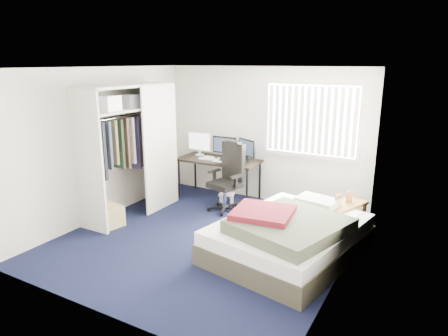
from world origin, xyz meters
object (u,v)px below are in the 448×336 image
Objects in this scene: desk at (220,158)px; bed at (288,235)px; nightstand at (344,207)px; office_chair at (228,184)px.

desk is 0.66× the size of bed.
desk reaches higher than bed.
nightstand is 1.18m from bed.
bed is (2.02, -1.65, -0.50)m from desk.
bed is at bearing -114.92° from nightstand.
bed is (-0.49, -1.06, -0.14)m from nightstand.
office_chair reaches higher than bed.
office_chair is at bearing -47.94° from desk.
desk is at bearing 140.77° from bed.
nightstand is 0.34× the size of bed.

